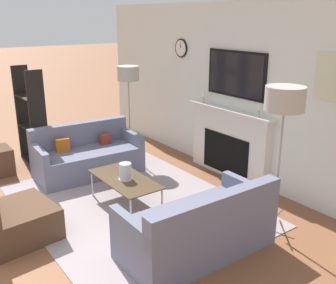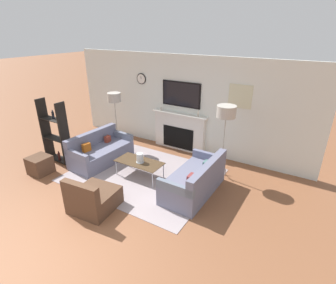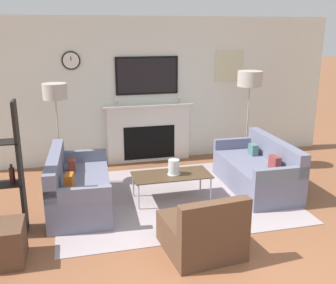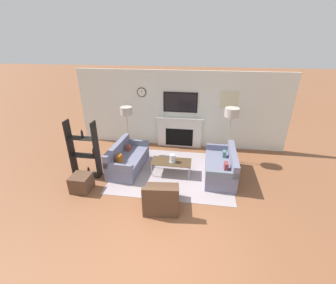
# 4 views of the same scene
# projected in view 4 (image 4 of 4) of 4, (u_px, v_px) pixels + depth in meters

# --- Properties ---
(ground_plane) EXTENTS (60.00, 60.00, 0.00)m
(ground_plane) POSITION_uv_depth(u_px,v_px,m) (155.00, 245.00, 4.36)
(ground_plane) COLOR brown
(fireplace_wall) EXTENTS (7.37, 0.28, 2.70)m
(fireplace_wall) POSITION_uv_depth(u_px,v_px,m) (180.00, 114.00, 7.94)
(fireplace_wall) COLOR silver
(fireplace_wall) RESTS_ON ground_plane
(area_rug) EXTENTS (3.42, 2.67, 0.01)m
(area_rug) POSITION_uv_depth(u_px,v_px,m) (173.00, 172.00, 6.74)
(area_rug) COLOR #9D9093
(area_rug) RESTS_ON ground_plane
(couch_left) EXTENTS (0.90, 1.70, 0.80)m
(couch_left) POSITION_uv_depth(u_px,v_px,m) (127.00, 160.00, 6.81)
(couch_left) COLOR slate
(couch_left) RESTS_ON ground_plane
(couch_right) EXTENTS (0.84, 1.68, 0.80)m
(couch_right) POSITION_uv_depth(u_px,v_px,m) (221.00, 167.00, 6.43)
(couch_right) COLOR slate
(couch_right) RESTS_ON ground_plane
(armchair) EXTENTS (0.88, 0.90, 0.75)m
(armchair) POSITION_uv_depth(u_px,v_px,m) (162.00, 199.00, 5.24)
(armchair) COLOR brown
(armchair) RESTS_ON ground_plane
(coffee_table) EXTENTS (1.15, 0.55, 0.40)m
(coffee_table) POSITION_uv_depth(u_px,v_px,m) (171.00, 162.00, 6.52)
(coffee_table) COLOR #4C3823
(coffee_table) RESTS_ON ground_plane
(hurricane_candle) EXTENTS (0.19, 0.19, 0.23)m
(hurricane_candle) POSITION_uv_depth(u_px,v_px,m) (172.00, 159.00, 6.45)
(hurricane_candle) COLOR silver
(hurricane_candle) RESTS_ON coffee_table
(floor_lamp_left) EXTENTS (0.38, 0.38, 1.67)m
(floor_lamp_left) POSITION_uv_depth(u_px,v_px,m) (126.00, 112.00, 7.18)
(floor_lamp_left) COLOR #9E998E
(floor_lamp_left) RESTS_ON ground_plane
(floor_lamp_right) EXTENTS (0.43, 0.43, 1.78)m
(floor_lamp_right) POSITION_uv_depth(u_px,v_px,m) (232.00, 113.00, 6.70)
(floor_lamp_right) COLOR #9E998E
(floor_lamp_right) RESTS_ON ground_plane
(shelf_unit) EXTENTS (0.80, 0.28, 1.67)m
(shelf_unit) POSITION_uv_depth(u_px,v_px,m) (84.00, 151.00, 6.27)
(shelf_unit) COLOR black
(shelf_unit) RESTS_ON ground_plane
(ottoman) EXTENTS (0.49, 0.49, 0.44)m
(ottoman) POSITION_uv_depth(u_px,v_px,m) (82.00, 183.00, 5.86)
(ottoman) COLOR brown
(ottoman) RESTS_ON ground_plane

